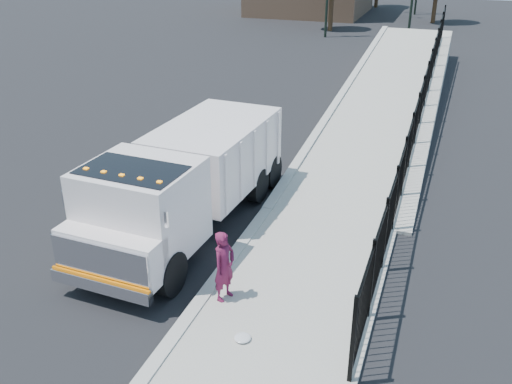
% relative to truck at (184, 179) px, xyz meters
% --- Properties ---
extents(ground, '(120.00, 120.00, 0.00)m').
position_rel_truck_xyz_m(ground, '(1.75, -2.31, -1.53)').
color(ground, black).
rests_on(ground, ground).
extents(sidewalk, '(3.55, 12.00, 0.12)m').
position_rel_truck_xyz_m(sidewalk, '(3.68, -4.31, -1.47)').
color(sidewalk, '#9E998E').
rests_on(sidewalk, ground).
extents(curb, '(0.30, 12.00, 0.16)m').
position_rel_truck_xyz_m(curb, '(1.75, -4.31, -1.45)').
color(curb, '#ADAAA3').
rests_on(curb, ground).
extents(ramp, '(3.95, 24.06, 3.19)m').
position_rel_truck_xyz_m(ramp, '(3.88, 13.69, -1.53)').
color(ramp, '#9E998E').
rests_on(ramp, ground).
extents(iron_fence, '(0.10, 28.00, 1.80)m').
position_rel_truck_xyz_m(iron_fence, '(5.30, 9.69, -0.63)').
color(iron_fence, black).
rests_on(iron_fence, ground).
extents(truck, '(3.00, 8.07, 2.72)m').
position_rel_truck_xyz_m(truck, '(0.00, 0.00, 0.00)').
color(truck, black).
rests_on(truck, ground).
extents(worker, '(0.55, 0.68, 1.63)m').
position_rel_truck_xyz_m(worker, '(2.22, -2.71, -0.59)').
color(worker, maroon).
rests_on(worker, sidewalk).
extents(debris, '(0.34, 0.34, 0.09)m').
position_rel_truck_xyz_m(debris, '(3.08, -3.90, -1.37)').
color(debris, silver).
rests_on(debris, sidewalk).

